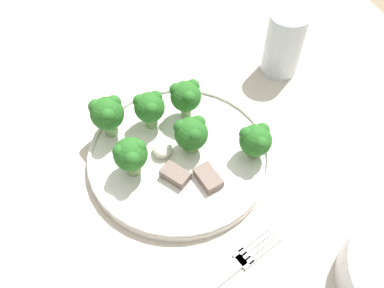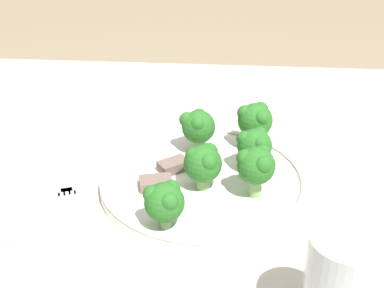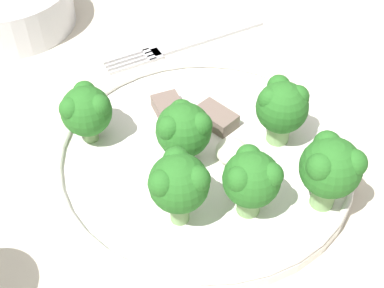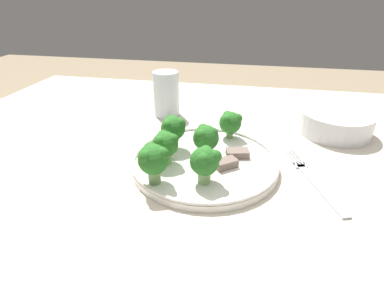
{
  "view_description": "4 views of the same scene",
  "coord_description": "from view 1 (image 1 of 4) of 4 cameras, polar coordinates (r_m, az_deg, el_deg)",
  "views": [
    {
      "loc": [
        0.31,
        -0.13,
        1.18
      ],
      "look_at": [
        -0.01,
        -0.03,
        0.76
      ],
      "focal_mm": 35.0,
      "sensor_mm": 36.0,
      "label": 1
    },
    {
      "loc": [
        -0.04,
        0.54,
        1.13
      ],
      "look_at": [
        0.01,
        -0.07,
        0.77
      ],
      "focal_mm": 50.0,
      "sensor_mm": 36.0,
      "label": 2
    },
    {
      "loc": [
        -0.34,
        0.02,
        1.09
      ],
      "look_at": [
        -0.02,
        -0.03,
        0.76
      ],
      "focal_mm": 50.0,
      "sensor_mm": 36.0,
      "label": 3
    },
    {
      "loc": [
        0.06,
        -0.52,
        1.02
      ],
      "look_at": [
        -0.03,
        -0.06,
        0.78
      ],
      "focal_mm": 28.0,
      "sensor_mm": 36.0,
      "label": 4
    }
  ],
  "objects": [
    {
      "name": "dinner_plate",
      "position": [
        0.56,
        -1.98,
        -1.57
      ],
      "size": [
        0.27,
        0.27,
        0.02
      ],
      "color": "white",
      "rests_on": "table"
    },
    {
      "name": "meat_slice_front_slice",
      "position": [
        0.52,
        2.47,
        -5.14
      ],
      "size": [
        0.05,
        0.03,
        0.01
      ],
      "color": "#756056",
      "rests_on": "dinner_plate"
    },
    {
      "name": "broccoli_floret_back_left",
      "position": [
        0.57,
        -0.96,
        7.33
      ],
      "size": [
        0.05,
        0.05,
        0.07
      ],
      "color": "#7FA866",
      "rests_on": "dinner_plate"
    },
    {
      "name": "broccoli_floret_mid_cluster",
      "position": [
        0.53,
        9.67,
        0.63
      ],
      "size": [
        0.05,
        0.05,
        0.06
      ],
      "color": "#7FA866",
      "rests_on": "dinner_plate"
    },
    {
      "name": "broccoli_floret_center_left",
      "position": [
        0.56,
        -12.81,
        4.56
      ],
      "size": [
        0.05,
        0.05,
        0.07
      ],
      "color": "#7FA866",
      "rests_on": "dinner_plate"
    },
    {
      "name": "table",
      "position": [
        0.64,
        2.45,
        -6.44
      ],
      "size": [
        1.33,
        0.96,
        0.72
      ],
      "color": "beige",
      "rests_on": "ground_plane"
    },
    {
      "name": "drinking_glass",
      "position": [
        0.69,
        13.68,
        14.13
      ],
      "size": [
        0.07,
        0.07,
        0.11
      ],
      "color": "silver",
      "rests_on": "table"
    },
    {
      "name": "broccoli_floret_near_rim_left",
      "position": [
        0.57,
        -6.5,
        5.59
      ],
      "size": [
        0.05,
        0.05,
        0.06
      ],
      "color": "#7FA866",
      "rests_on": "dinner_plate"
    },
    {
      "name": "meat_slice_middle_slice",
      "position": [
        0.53,
        -2.55,
        -4.72
      ],
      "size": [
        0.05,
        0.04,
        0.01
      ],
      "color": "#756056",
      "rests_on": "dinner_plate"
    },
    {
      "name": "fork",
      "position": [
        0.48,
        3.58,
        -20.15
      ],
      "size": [
        0.09,
        0.2,
        0.0
      ],
      "color": "silver",
      "rests_on": "table"
    },
    {
      "name": "broccoli_floret_front_left",
      "position": [
        0.53,
        -0.12,
        1.65
      ],
      "size": [
        0.05,
        0.05,
        0.06
      ],
      "color": "#7FA866",
      "rests_on": "dinner_plate"
    },
    {
      "name": "broccoli_floret_center_back",
      "position": [
        0.51,
        -9.31,
        -1.71
      ],
      "size": [
        0.05,
        0.05,
        0.06
      ],
      "color": "#7FA866",
      "rests_on": "dinner_plate"
    },
    {
      "name": "sauce_dollop",
      "position": [
        0.55,
        -4.55,
        -0.77
      ],
      "size": [
        0.03,
        0.03,
        0.02
      ],
      "color": "silver",
      "rests_on": "dinner_plate"
    }
  ]
}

